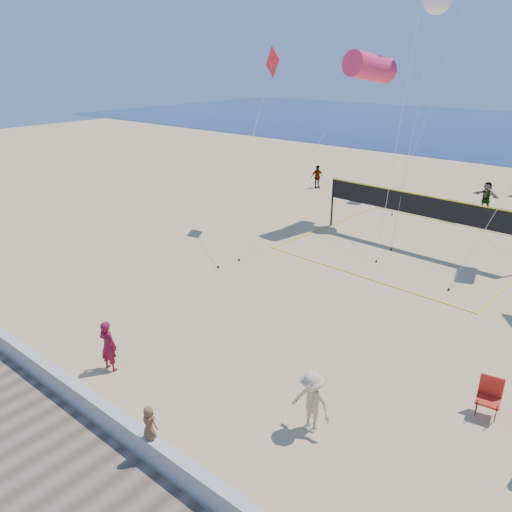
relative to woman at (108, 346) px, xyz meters
The scene contains 12 objects.
ground 4.25m from the woman, 21.15° to the left, with size 120.00×120.00×0.00m, color tan.
seawall 4.20m from the woman, 20.99° to the right, with size 32.00×0.30×0.60m, color #B7B7B2.
woman is the anchor object (origin of this frame).
toddler 4.01m from the woman, 21.78° to the right, with size 0.41×0.26×0.83m, color brown.
bystander_b 6.15m from the woman, 15.26° to the left, with size 1.05×0.61×1.63m, color #C9B486.
far_person_0 23.57m from the woman, 108.60° to the left, with size 0.94×0.39×1.60m, color gray.
far_person_1 24.40m from the woman, 82.36° to the left, with size 1.59×0.51×1.71m, color gray.
camp_chair 10.36m from the woman, 28.82° to the left, with size 0.65×0.77×1.17m.
volleyball_net 15.69m from the woman, 80.53° to the left, with size 10.30×10.16×2.62m.
kite_0 18.71m from the woman, 94.67° to the left, with size 2.19×10.13×8.91m.
kite_3 15.90m from the woman, 109.74° to the left, with size 2.85×6.77×9.07m.
kite_6 22.51m from the woman, 88.50° to the left, with size 2.39×6.61×11.87m.
Camera 1 is at (7.31, -8.28, 8.50)m, focal length 35.00 mm.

